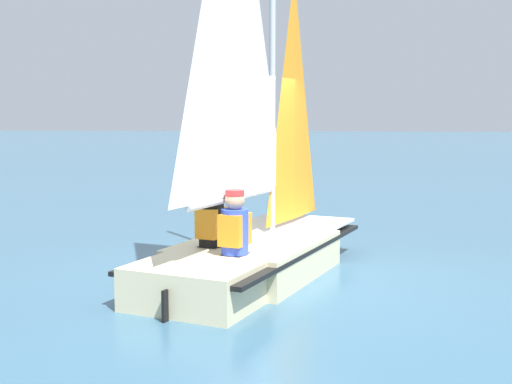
# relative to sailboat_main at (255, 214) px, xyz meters

# --- Properties ---
(ground_plane) EXTENTS (260.00, 260.00, 0.00)m
(ground_plane) POSITION_rel_sailboat_main_xyz_m (0.01, 0.04, -0.78)
(ground_plane) COLOR #38607A
(sailboat_main) EXTENTS (2.50, 4.25, 5.46)m
(sailboat_main) POSITION_rel_sailboat_main_xyz_m (0.00, 0.00, 0.00)
(sailboat_main) COLOR beige
(sailboat_main) RESTS_ON ground_plane
(sailor_helm) EXTENTS (0.37, 0.40, 1.16)m
(sailor_helm) POSITION_rel_sailboat_main_xyz_m (-0.44, -0.45, -0.15)
(sailor_helm) COLOR black
(sailor_helm) RESTS_ON ground_plane
(sailor_crew) EXTENTS (0.37, 0.40, 1.16)m
(sailor_crew) POSITION_rel_sailboat_main_xyz_m (-0.08, -0.88, -0.15)
(sailor_crew) COLOR black
(sailor_crew) RESTS_ON ground_plane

